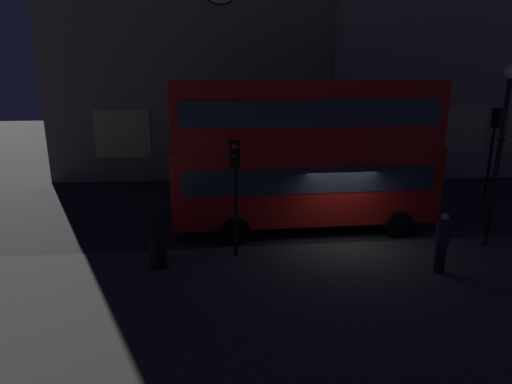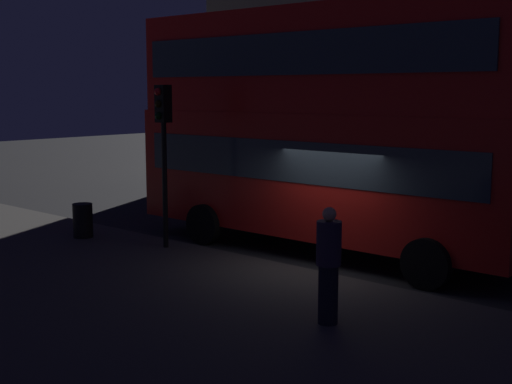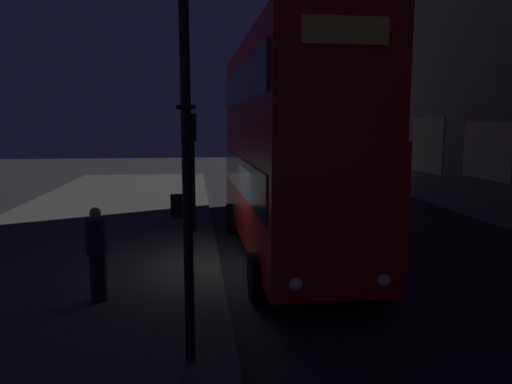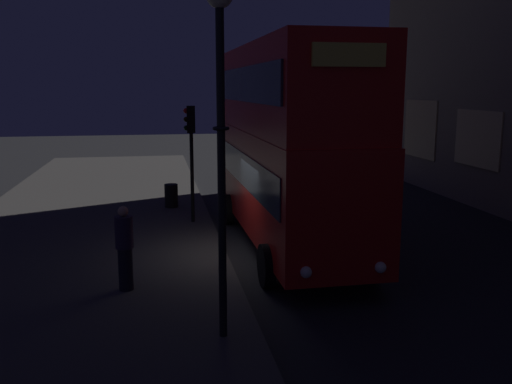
{
  "view_description": "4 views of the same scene",
  "coord_description": "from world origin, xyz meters",
  "px_view_note": "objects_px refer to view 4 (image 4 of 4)",
  "views": [
    {
      "loc": [
        -4.5,
        -14.15,
        5.99
      ],
      "look_at": [
        -2.89,
        1.14,
        1.6
      ],
      "focal_mm": 30.55,
      "sensor_mm": 36.0,
      "label": 1
    },
    {
      "loc": [
        8.18,
        -11.5,
        3.75
      ],
      "look_at": [
        -1.95,
        0.04,
        1.48
      ],
      "focal_mm": 48.22,
      "sensor_mm": 36.0,
      "label": 2
    },
    {
      "loc": [
        11.44,
        -1.03,
        3.55
      ],
      "look_at": [
        -3.38,
        0.9,
        1.42
      ],
      "focal_mm": 33.4,
      "sensor_mm": 36.0,
      "label": 3
    },
    {
      "loc": [
        13.85,
        -2.22,
        4.44
      ],
      "look_at": [
        -2.65,
        0.83,
        1.25
      ],
      "focal_mm": 38.57,
      "sensor_mm": 36.0,
      "label": 4
    }
  ],
  "objects_px": {
    "street_lamp": "(221,100)",
    "pedestrian": "(125,247)",
    "double_decker_bus": "(286,137)",
    "traffic_light_near_kerb": "(191,139)",
    "litter_bin": "(171,196)"
  },
  "relations": [
    {
      "from": "street_lamp",
      "to": "pedestrian",
      "type": "distance_m",
      "value": 4.49
    },
    {
      "from": "double_decker_bus",
      "to": "traffic_light_near_kerb",
      "type": "distance_m",
      "value": 3.69
    },
    {
      "from": "double_decker_bus",
      "to": "litter_bin",
      "type": "relative_size",
      "value": 11.61
    },
    {
      "from": "traffic_light_near_kerb",
      "to": "pedestrian",
      "type": "distance_m",
      "value": 6.47
    },
    {
      "from": "traffic_light_near_kerb",
      "to": "litter_bin",
      "type": "xyz_separation_m",
      "value": [
        -2.4,
        -0.6,
        -2.29
      ]
    },
    {
      "from": "traffic_light_near_kerb",
      "to": "pedestrian",
      "type": "bearing_deg",
      "value": -16.38
    },
    {
      "from": "pedestrian",
      "to": "double_decker_bus",
      "type": "bearing_deg",
      "value": -3.06
    },
    {
      "from": "double_decker_bus",
      "to": "litter_bin",
      "type": "height_order",
      "value": "double_decker_bus"
    },
    {
      "from": "street_lamp",
      "to": "litter_bin",
      "type": "distance_m",
      "value": 11.6
    },
    {
      "from": "double_decker_bus",
      "to": "pedestrian",
      "type": "xyz_separation_m",
      "value": [
        3.22,
        -4.32,
        -2.02
      ]
    },
    {
      "from": "double_decker_bus",
      "to": "litter_bin",
      "type": "bearing_deg",
      "value": -149.58
    },
    {
      "from": "traffic_light_near_kerb",
      "to": "street_lamp",
      "type": "xyz_separation_m",
      "value": [
        8.58,
        -0.05,
        1.41
      ]
    },
    {
      "from": "litter_bin",
      "to": "street_lamp",
      "type": "bearing_deg",
      "value": 2.89
    },
    {
      "from": "street_lamp",
      "to": "litter_bin",
      "type": "relative_size",
      "value": 7.07
    },
    {
      "from": "traffic_light_near_kerb",
      "to": "double_decker_bus",
      "type": "bearing_deg",
      "value": 43.04
    }
  ]
}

